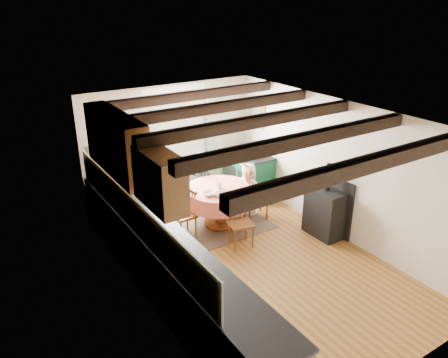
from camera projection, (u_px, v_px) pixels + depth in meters
floor at (251, 261)px, 7.06m from camera, size 3.60×5.50×0.00m
ceiling at (255, 115)px, 6.13m from camera, size 3.60×5.50×0.00m
wall_back at (171, 145)px, 8.72m from camera, size 3.60×0.00×2.40m
wall_front at (412, 288)px, 4.46m from camera, size 3.60×0.00×2.40m
wall_left at (141, 225)px, 5.69m from camera, size 0.00×5.50×2.40m
wall_right at (338, 169)px, 7.49m from camera, size 0.00×5.50×2.40m
beam_a at (368, 164)px, 4.61m from camera, size 3.60×0.16×0.16m
beam_b at (303, 140)px, 5.39m from camera, size 3.60×0.16×0.16m
beam_c at (255, 122)px, 6.16m from camera, size 3.60×0.16×0.16m
beam_d at (217, 107)px, 6.94m from camera, size 3.60×0.16×0.16m
beam_e at (187, 96)px, 7.71m from camera, size 3.60×0.16×0.16m
splash_left at (134, 215)px, 5.94m from camera, size 0.02×4.50×0.55m
splash_back at (124, 154)px, 8.21m from camera, size 1.40×0.02×0.55m
base_cabinet_left at (165, 267)px, 6.14m from camera, size 0.60×5.30×0.88m
base_cabinet_back at (130, 197)px, 8.26m from camera, size 1.30×0.60×0.88m
worktop_left at (164, 238)px, 5.97m from camera, size 0.64×5.30×0.04m
worktop_back at (128, 175)px, 8.07m from camera, size 1.30×0.64×0.04m
wall_cabinet_glass at (116, 143)px, 6.42m from camera, size 0.34×1.80×0.90m
wall_cabinet_solid at (160, 180)px, 5.28m from camera, size 0.34×0.90×0.70m
window_frame at (175, 125)px, 8.61m from camera, size 1.34×0.03×1.54m
window_pane at (175, 125)px, 8.61m from camera, size 1.20×0.01×1.40m
curtain_left at (138, 158)px, 8.31m from camera, size 0.35×0.10×2.10m
curtain_right at (214, 143)px, 9.16m from camera, size 0.35×0.10×2.10m
curtain_rod at (176, 95)px, 8.31m from camera, size 2.00×0.03×0.03m
wall_picture at (257, 113)px, 9.06m from camera, size 0.04×0.50×0.60m
wall_plate at (216, 113)px, 9.03m from camera, size 0.30×0.02×0.30m
rug at (220, 224)px, 8.17m from camera, size 1.73×1.35×0.01m
dining_table at (220, 207)px, 8.03m from camera, size 1.24×1.24×0.75m
chair_near at (241, 222)px, 7.33m from camera, size 0.47×0.48×0.90m
chair_left at (184, 213)px, 7.63m from camera, size 0.40×0.39×0.89m
chair_right at (256, 192)px, 8.28m from camera, size 0.59×0.57×1.05m
aga_range at (249, 174)px, 9.25m from camera, size 0.65×1.00×0.92m
cast_iron_stove at (326, 200)px, 7.58m from camera, size 0.41×0.68×1.36m
child_far at (201, 180)px, 8.60m from camera, size 0.48×0.36×1.20m
child_right at (248, 189)px, 8.38m from camera, size 0.38×0.54×1.05m
bowl_a at (209, 194)px, 7.59m from camera, size 0.23×0.23×0.06m
bowl_b at (221, 194)px, 7.54m from camera, size 0.28×0.28×0.07m
cup at (219, 185)px, 7.86m from camera, size 0.15×0.15×0.10m
canister_tall at (115, 168)px, 7.96m from camera, size 0.15×0.15×0.26m
canister_wide at (130, 167)px, 8.11m from camera, size 0.17×0.17×0.19m
canister_slim at (141, 163)px, 8.17m from camera, size 0.10×0.10×0.27m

